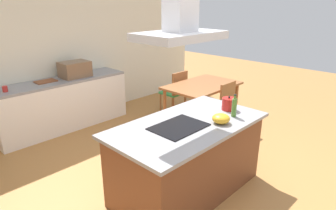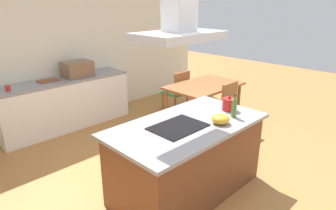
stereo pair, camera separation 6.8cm
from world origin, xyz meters
TOP-DOWN VIEW (x-y plane):
  - ground at (0.00, 1.50)m, footprint 16.00×16.00m
  - wall_back at (0.00, 3.25)m, footprint 7.20×0.10m
  - kitchen_island at (0.00, 0.00)m, footprint 1.89×1.02m
  - cooktop at (-0.16, 0.00)m, footprint 0.60×0.44m
  - tea_kettle at (0.69, -0.08)m, footprint 0.22×0.17m
  - olive_oil_bottle at (0.54, -0.26)m, footprint 0.06×0.06m
  - mixing_bowl at (0.26, -0.27)m, footprint 0.20×0.20m
  - back_counter at (-0.10, 2.88)m, footprint 2.35×0.62m
  - countertop_microwave at (0.20, 2.88)m, footprint 0.50×0.38m
  - coffee_mug_red at (-1.03, 2.80)m, footprint 0.08×0.08m
  - cutting_board at (-0.34, 2.93)m, footprint 0.34×0.24m
  - dining_table at (1.84, 1.22)m, footprint 1.40×0.90m
  - chair_facing_island at (1.84, 0.56)m, footprint 0.42×0.42m
  - chair_facing_back_wall at (1.84, 1.89)m, footprint 0.42×0.42m
  - range_hood at (-0.16, 0.00)m, footprint 0.90×0.55m

SIDE VIEW (x-z plane):
  - ground at x=0.00m, z-range 0.00..0.00m
  - back_counter at x=-0.10m, z-range 0.00..0.90m
  - kitchen_island at x=0.00m, z-range 0.00..0.90m
  - chair_facing_island at x=1.84m, z-range 0.06..0.95m
  - chair_facing_back_wall at x=1.84m, z-range 0.06..0.95m
  - dining_table at x=1.84m, z-range 0.29..1.04m
  - cooktop at x=-0.16m, z-range 0.90..0.91m
  - cutting_board at x=-0.34m, z-range 0.90..0.92m
  - coffee_mug_red at x=-1.03m, z-range 0.90..0.99m
  - mixing_bowl at x=0.26m, z-range 0.90..1.01m
  - tea_kettle at x=0.69m, z-range 0.89..1.07m
  - olive_oil_bottle at x=0.54m, z-range 0.88..1.16m
  - countertop_microwave at x=0.20m, z-range 0.90..1.18m
  - wall_back at x=0.00m, z-range 0.00..2.70m
  - range_hood at x=-0.16m, z-range 1.71..2.49m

